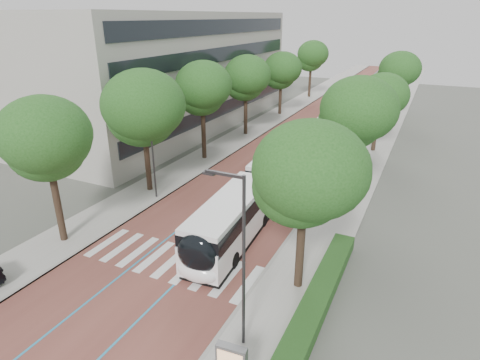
# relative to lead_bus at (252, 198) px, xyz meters

# --- Properties ---
(ground) EXTENTS (160.00, 160.00, 0.00)m
(ground) POSITION_rel_lead_bus_xyz_m (-2.25, -8.12, -1.63)
(ground) COLOR #51544C
(ground) RESTS_ON ground
(road) EXTENTS (11.00, 140.00, 0.02)m
(road) POSITION_rel_lead_bus_xyz_m (-2.25, 31.88, -1.62)
(road) COLOR brown
(road) RESTS_ON ground
(sidewalk_left) EXTENTS (4.00, 140.00, 0.12)m
(sidewalk_left) POSITION_rel_lead_bus_xyz_m (-9.75, 31.88, -1.57)
(sidewalk_left) COLOR #9A9792
(sidewalk_left) RESTS_ON ground
(sidewalk_right) EXTENTS (4.00, 140.00, 0.12)m
(sidewalk_right) POSITION_rel_lead_bus_xyz_m (5.25, 31.88, -1.57)
(sidewalk_right) COLOR #9A9792
(sidewalk_right) RESTS_ON ground
(kerb_left) EXTENTS (0.20, 140.00, 0.14)m
(kerb_left) POSITION_rel_lead_bus_xyz_m (-7.85, 31.88, -1.57)
(kerb_left) COLOR gray
(kerb_left) RESTS_ON ground
(kerb_right) EXTENTS (0.20, 140.00, 0.14)m
(kerb_right) POSITION_rel_lead_bus_xyz_m (3.35, 31.88, -1.57)
(kerb_right) COLOR gray
(kerb_right) RESTS_ON ground
(zebra_crossing) EXTENTS (10.55, 3.60, 0.01)m
(zebra_crossing) POSITION_rel_lead_bus_xyz_m (-2.05, -7.12, -1.60)
(zebra_crossing) COLOR silver
(zebra_crossing) RESTS_ON ground
(lane_line_left) EXTENTS (0.12, 126.00, 0.01)m
(lane_line_left) POSITION_rel_lead_bus_xyz_m (-3.85, 31.88, -1.60)
(lane_line_left) COLOR teal
(lane_line_left) RESTS_ON road
(lane_line_right) EXTENTS (0.12, 126.00, 0.01)m
(lane_line_right) POSITION_rel_lead_bus_xyz_m (-0.65, 31.88, -1.60)
(lane_line_right) COLOR teal
(lane_line_right) RESTS_ON road
(office_building) EXTENTS (18.11, 40.00, 14.00)m
(office_building) POSITION_rel_lead_bus_xyz_m (-21.72, 19.88, 5.37)
(office_building) COLOR #9E9D93
(office_building) RESTS_ON ground
(hedge) EXTENTS (1.20, 14.00, 0.80)m
(hedge) POSITION_rel_lead_bus_xyz_m (6.85, -8.12, -1.11)
(hedge) COLOR #204618
(hedge) RESTS_ON sidewalk_right
(streetlight_near) EXTENTS (1.82, 0.20, 8.00)m
(streetlight_near) POSITION_rel_lead_bus_xyz_m (4.37, -11.12, 3.19)
(streetlight_near) COLOR #2F2F31
(streetlight_near) RESTS_ON sidewalk_right
(streetlight_far) EXTENTS (1.82, 0.20, 8.00)m
(streetlight_far) POSITION_rel_lead_bus_xyz_m (4.37, 13.88, 3.19)
(streetlight_far) COLOR #2F2F31
(streetlight_far) RESTS_ON sidewalk_right
(lamp_post_left) EXTENTS (0.14, 0.14, 8.00)m
(lamp_post_left) POSITION_rel_lead_bus_xyz_m (-8.35, -0.12, 2.49)
(lamp_post_left) COLOR #2F2F31
(lamp_post_left) RESTS_ON sidewalk_left
(trees_left) EXTENTS (6.43, 60.33, 9.41)m
(trees_left) POSITION_rel_lead_bus_xyz_m (-9.75, 15.21, 4.98)
(trees_left) COLOR black
(trees_left) RESTS_ON ground
(trees_right) EXTENTS (5.59, 47.54, 9.16)m
(trees_right) POSITION_rel_lead_bus_xyz_m (5.45, 13.29, 4.62)
(trees_right) COLOR black
(trees_right) RESTS_ON ground
(lead_bus) EXTENTS (3.72, 18.52, 3.20)m
(lead_bus) POSITION_rel_lead_bus_xyz_m (0.00, 0.00, 0.00)
(lead_bus) COLOR black
(lead_bus) RESTS_ON ground
(bus_queued_0) EXTENTS (2.57, 12.40, 3.20)m
(bus_queued_0) POSITION_rel_lead_bus_xyz_m (0.48, 15.92, -0.00)
(bus_queued_0) COLOR white
(bus_queued_0) RESTS_ON ground
(bus_queued_1) EXTENTS (2.66, 12.42, 3.20)m
(bus_queued_1) POSITION_rel_lead_bus_xyz_m (0.69, 30.22, -0.00)
(bus_queued_1) COLOR white
(bus_queued_1) RESTS_ON ground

